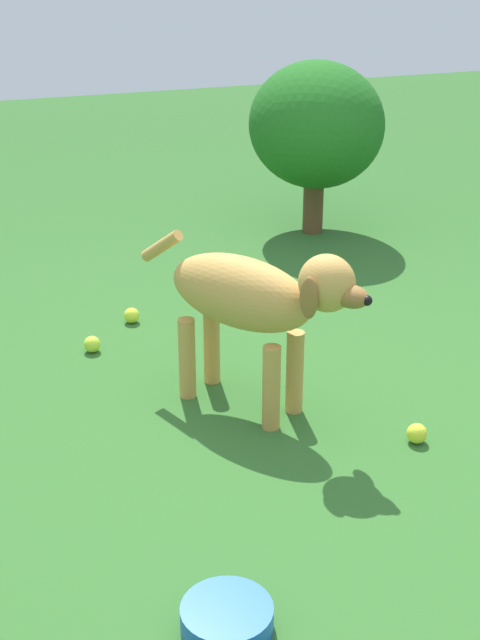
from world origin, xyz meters
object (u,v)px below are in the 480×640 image
at_px(dog, 253,299).
at_px(tennis_ball_0, 417,433).
at_px(water_bowl, 227,618).
at_px(tennis_ball_2, 92,344).
at_px(tennis_ball_1, 132,315).

distance_m(dog, tennis_ball_0, 0.69).
xyz_separation_m(dog, water_bowl, (0.93, -0.47, -0.38)).
relative_size(dog, water_bowl, 3.69).
bearing_deg(tennis_ball_0, dog, -135.59).
height_order(tennis_ball_2, water_bowl, tennis_ball_2).
xyz_separation_m(tennis_ball_1, water_bowl, (1.79, -0.28, -0.00)).
distance_m(dog, water_bowl, 1.11).
height_order(tennis_ball_0, tennis_ball_2, same).
bearing_deg(tennis_ball_1, water_bowl, -8.84).
bearing_deg(tennis_ball_0, tennis_ball_2, -142.58).
height_order(tennis_ball_0, water_bowl, tennis_ball_0).
relative_size(tennis_ball_0, tennis_ball_2, 1.00).
bearing_deg(tennis_ball_2, tennis_ball_1, 134.02).
height_order(dog, tennis_ball_0, dog).
bearing_deg(tennis_ball_1, tennis_ball_2, -45.98).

